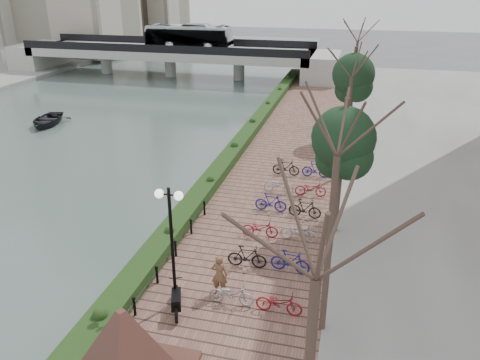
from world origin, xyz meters
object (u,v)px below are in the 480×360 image
(granite_monument, at_px, (126,350))
(lamppost, at_px, (171,223))
(motorcycle, at_px, (176,299))
(pedestrian, at_px, (219,275))
(boat, at_px, (47,120))

(granite_monument, distance_m, lamppost, 4.46)
(granite_monument, xyz_separation_m, motorcycle, (0.08, 3.63, -0.93))
(lamppost, bearing_deg, pedestrian, 34.57)
(pedestrian, bearing_deg, lamppost, 31.56)
(granite_monument, xyz_separation_m, pedestrian, (1.32, 4.95, -0.57))
(lamppost, distance_m, motorcycle, 2.97)
(boat, bearing_deg, granite_monument, -63.33)
(lamppost, height_order, motorcycle, lamppost)
(lamppost, height_order, pedestrian, lamppost)
(lamppost, bearing_deg, motorcycle, -63.46)
(granite_monument, distance_m, pedestrian, 5.15)
(granite_monument, height_order, motorcycle, granite_monument)
(motorcycle, xyz_separation_m, pedestrian, (1.25, 1.32, 0.37))
(granite_monument, bearing_deg, motorcycle, 88.82)
(lamppost, distance_m, pedestrian, 3.10)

